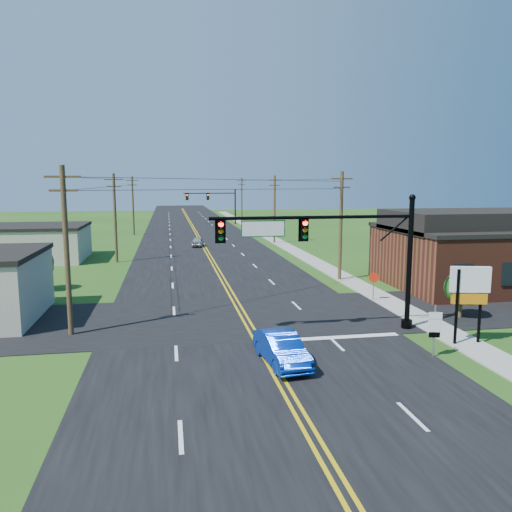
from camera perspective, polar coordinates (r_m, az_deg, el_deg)
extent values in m
plane|color=#1F4513|center=(19.46, 3.59, -16.26)|extent=(260.00, 260.00, 0.00)
cube|color=black|center=(67.79, -6.38, 1.52)|extent=(16.00, 220.00, 0.04)
cube|color=black|center=(30.57, -1.73, -6.94)|extent=(70.00, 10.00, 0.04)
cube|color=gray|center=(59.59, 4.38, 0.62)|extent=(2.00, 160.00, 0.08)
cylinder|color=black|center=(28.70, 17.11, -1.01)|extent=(0.28, 0.28, 7.20)
cylinder|color=black|center=(29.42, 16.83, -7.46)|extent=(0.60, 0.60, 0.50)
sphere|color=black|center=(28.35, 17.44, 6.39)|extent=(0.36, 0.36, 0.36)
cylinder|color=black|center=(26.34, 6.62, 4.41)|extent=(11.00, 0.18, 0.18)
cube|color=#04511A|center=(25.74, 0.82, 3.14)|extent=(2.30, 0.06, 0.85)
cylinder|color=black|center=(98.15, -2.39, 5.79)|extent=(0.28, 0.28, 7.20)
cylinder|color=black|center=(98.36, -2.38, 3.84)|extent=(0.60, 0.60, 0.50)
sphere|color=black|center=(98.05, -2.41, 7.95)|extent=(0.36, 0.36, 0.36)
cylinder|color=black|center=(97.53, -5.34, 7.15)|extent=(10.00, 0.18, 0.18)
cube|color=#04511A|center=(97.33, -7.22, 6.80)|extent=(2.30, 0.06, 0.85)
cube|color=#5F2A1B|center=(43.12, 24.29, -0.21)|extent=(14.00, 11.00, 4.40)
cube|color=black|center=(42.86, 24.48, 2.89)|extent=(14.20, 11.20, 0.30)
cube|color=#B9B49E|center=(57.48, -24.85, 1.24)|extent=(12.00, 9.00, 3.40)
cube|color=black|center=(57.30, -24.96, 3.07)|extent=(12.20, 9.20, 0.30)
cylinder|color=#3D2F1C|center=(27.92, -20.82, 0.42)|extent=(0.28, 0.28, 9.00)
cube|color=#3D2F1C|center=(27.68, -21.25, 8.44)|extent=(1.80, 0.12, 0.12)
cube|color=#3D2F1C|center=(27.68, -21.17, 6.99)|extent=(1.40, 0.12, 0.12)
cylinder|color=#3D2F1C|center=(52.57, -15.80, 4.17)|extent=(0.28, 0.28, 9.00)
cube|color=#3D2F1C|center=(52.44, -15.97, 8.42)|extent=(1.80, 0.12, 0.12)
cube|color=#3D2F1C|center=(52.44, -15.94, 7.65)|extent=(1.40, 0.12, 0.12)
cylinder|color=#3D2F1C|center=(79.43, -13.88, 5.58)|extent=(0.28, 0.28, 9.00)
cube|color=#3D2F1C|center=(79.35, -13.98, 8.39)|extent=(1.80, 0.12, 0.12)
cube|color=#3D2F1C|center=(79.35, -13.97, 7.89)|extent=(1.40, 0.12, 0.12)
cylinder|color=#3D2F1C|center=(41.76, 9.66, 3.34)|extent=(0.28, 0.28, 9.00)
cube|color=#3D2F1C|center=(41.61, 9.79, 8.70)|extent=(1.80, 0.12, 0.12)
cube|color=#3D2F1C|center=(41.61, 9.77, 7.73)|extent=(1.40, 0.12, 0.12)
cylinder|color=#3D2F1C|center=(66.76, 2.13, 5.32)|extent=(0.28, 0.28, 9.00)
cube|color=#3D2F1C|center=(66.67, 2.15, 8.67)|extent=(1.80, 0.12, 0.12)
cube|color=#3D2F1C|center=(66.67, 2.15, 8.07)|extent=(1.40, 0.12, 0.12)
cylinder|color=#3D2F1C|center=(96.27, -1.64, 6.28)|extent=(0.28, 0.28, 9.00)
cube|color=#3D2F1C|center=(96.20, -1.65, 8.60)|extent=(1.80, 0.12, 0.12)
cube|color=#3D2F1C|center=(96.20, -1.65, 8.18)|extent=(1.40, 0.12, 0.12)
cylinder|color=#3D2F1C|center=(48.22, 14.91, -0.44)|extent=(0.24, 0.24, 1.85)
sphere|color=#183E0E|center=(47.99, 14.98, 1.54)|extent=(3.00, 3.00, 3.00)
cylinder|color=#3D2F1C|center=(32.62, 22.30, -5.44)|extent=(0.24, 0.24, 1.32)
sphere|color=#183E0E|center=(32.36, 22.42, -3.37)|extent=(2.00, 2.00, 2.00)
cylinder|color=#3D2F1C|center=(41.04, -23.65, -2.60)|extent=(0.24, 0.24, 1.54)
sphere|color=#183E0E|center=(40.81, -23.76, -0.67)|extent=(2.40, 2.40, 2.40)
imported|color=#072EA3|center=(22.76, 2.92, -10.59)|extent=(1.96, 4.43, 1.41)
imported|color=#B0B1B5|center=(63.83, -6.69, 1.60)|extent=(1.85, 3.63, 1.19)
cylinder|color=slate|center=(24.91, 19.69, -8.09)|extent=(0.10, 0.10, 2.50)
cube|color=white|center=(24.69, 19.82, -6.46)|extent=(0.62, 0.18, 0.34)
cube|color=white|center=(24.81, 19.77, -7.48)|extent=(0.62, 0.18, 0.63)
cube|color=black|center=(24.93, 19.71, -8.48)|extent=(0.51, 0.15, 0.25)
cylinder|color=slate|center=(35.30, 13.27, -3.54)|extent=(0.08, 0.08, 1.88)
cylinder|color=red|center=(35.13, 13.32, -2.41)|extent=(0.66, 0.33, 0.72)
cylinder|color=black|center=(26.91, 21.96, -5.47)|extent=(0.18, 0.18, 3.88)
cylinder|color=black|center=(27.61, 24.25, -5.27)|extent=(0.18, 0.18, 3.88)
cube|color=silver|center=(26.97, 23.29, -2.47)|extent=(1.95, 0.68, 1.29)
cube|color=#CC720C|center=(27.16, 23.17, -4.49)|extent=(1.74, 0.60, 0.54)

